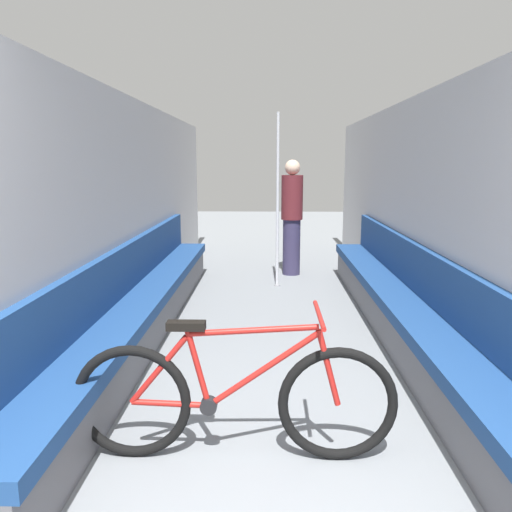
{
  "coord_description": "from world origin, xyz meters",
  "views": [
    {
      "loc": [
        -0.03,
        -1.11,
        1.57
      ],
      "look_at": [
        -0.12,
        2.51,
        0.89
      ],
      "focal_mm": 35.0,
      "sensor_mm": 36.0,
      "label": 1
    }
  ],
  "objects_px": {
    "bicycle": "(234,399)",
    "bench_seat_row_left": "(142,307)",
    "bench_seat_row_right": "(402,309)",
    "passenger_standing": "(292,216)",
    "grab_pole_near": "(278,204)"
  },
  "relations": [
    {
      "from": "passenger_standing",
      "to": "grab_pole_near",
      "type": "bearing_deg",
      "value": -104.77
    },
    {
      "from": "bench_seat_row_right",
      "to": "bicycle",
      "type": "height_order",
      "value": "bench_seat_row_right"
    },
    {
      "from": "bench_seat_row_right",
      "to": "passenger_standing",
      "type": "height_order",
      "value": "passenger_standing"
    },
    {
      "from": "bicycle",
      "to": "passenger_standing",
      "type": "bearing_deg",
      "value": 81.25
    },
    {
      "from": "bench_seat_row_right",
      "to": "bench_seat_row_left",
      "type": "bearing_deg",
      "value": 180.0
    },
    {
      "from": "bench_seat_row_right",
      "to": "bicycle",
      "type": "bearing_deg",
      "value": -126.35
    },
    {
      "from": "bench_seat_row_left",
      "to": "bench_seat_row_right",
      "type": "bearing_deg",
      "value": 0.0
    },
    {
      "from": "bench_seat_row_left",
      "to": "passenger_standing",
      "type": "bearing_deg",
      "value": 60.89
    },
    {
      "from": "bicycle",
      "to": "bench_seat_row_left",
      "type": "bearing_deg",
      "value": 114.9
    },
    {
      "from": "grab_pole_near",
      "to": "passenger_standing",
      "type": "distance_m",
      "value": 0.76
    },
    {
      "from": "bench_seat_row_left",
      "to": "grab_pole_near",
      "type": "xyz_separation_m",
      "value": [
        1.26,
        1.95,
        0.77
      ]
    },
    {
      "from": "bench_seat_row_left",
      "to": "passenger_standing",
      "type": "xyz_separation_m",
      "value": [
        1.47,
        2.64,
        0.54
      ]
    },
    {
      "from": "bench_seat_row_left",
      "to": "bench_seat_row_right",
      "type": "height_order",
      "value": "same"
    },
    {
      "from": "grab_pole_near",
      "to": "passenger_standing",
      "type": "relative_size",
      "value": 1.35
    },
    {
      "from": "bench_seat_row_left",
      "to": "bicycle",
      "type": "xyz_separation_m",
      "value": [
        0.97,
        -1.87,
        0.05
      ]
    }
  ]
}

